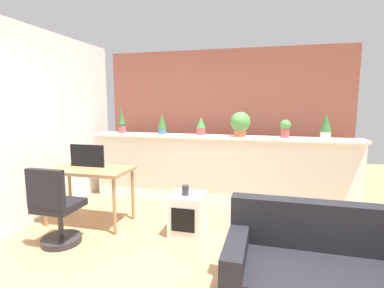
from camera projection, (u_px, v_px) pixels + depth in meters
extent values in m
plane|color=tan|center=(182.00, 272.00, 2.77)|extent=(12.00, 12.00, 0.00)
cube|color=white|center=(218.00, 171.00, 4.61)|extent=(4.16, 0.16, 1.06)
cube|color=white|center=(218.00, 137.00, 4.50)|extent=(4.16, 0.35, 0.04)
cube|color=brown|center=(224.00, 123.00, 5.09)|extent=(4.16, 0.10, 2.50)
cube|color=white|center=(8.00, 128.00, 3.55)|extent=(0.12, 4.40, 2.60)
cylinder|color=#B7474C|center=(122.00, 129.00, 4.89)|extent=(0.12, 0.12, 0.12)
sphere|color=#2D7033|center=(122.00, 124.00, 4.88)|extent=(0.11, 0.11, 0.11)
cone|color=#2D7033|center=(122.00, 115.00, 4.86)|extent=(0.09, 0.09, 0.26)
cylinder|color=#386B84|center=(162.00, 131.00, 4.70)|extent=(0.12, 0.12, 0.10)
cone|color=#2D7033|center=(162.00, 121.00, 4.68)|extent=(0.13, 0.13, 0.23)
cylinder|color=#B7474C|center=(201.00, 131.00, 4.58)|extent=(0.14, 0.14, 0.11)
cone|color=#3D843D|center=(201.00, 123.00, 4.56)|extent=(0.15, 0.15, 0.17)
cylinder|color=#C66B42|center=(240.00, 133.00, 4.38)|extent=(0.18, 0.18, 0.11)
sphere|color=#4C9347|center=(240.00, 122.00, 4.35)|extent=(0.30, 0.30, 0.30)
cylinder|color=#B7474C|center=(285.00, 133.00, 4.23)|extent=(0.12, 0.12, 0.13)
sphere|color=#4C9347|center=(285.00, 125.00, 4.21)|extent=(0.15, 0.15, 0.15)
cylinder|color=silver|center=(325.00, 135.00, 4.13)|extent=(0.14, 0.14, 0.10)
cone|color=#2D7033|center=(326.00, 122.00, 4.10)|extent=(0.14, 0.14, 0.27)
cylinder|color=#99754C|center=(45.00, 200.00, 3.76)|extent=(0.04, 0.04, 0.71)
cylinder|color=#99754C|center=(114.00, 207.00, 3.51)|extent=(0.04, 0.04, 0.71)
cylinder|color=#99754C|center=(70.00, 189.00, 4.24)|extent=(0.04, 0.04, 0.71)
cylinder|color=#99754C|center=(133.00, 194.00, 3.99)|extent=(0.04, 0.04, 0.71)
cube|color=#99754C|center=(89.00, 170.00, 3.82)|extent=(1.10, 0.60, 0.04)
cube|color=black|center=(87.00, 156.00, 3.89)|extent=(0.49, 0.04, 0.30)
cylinder|color=#262628|center=(62.00, 240.00, 3.35)|extent=(0.44, 0.44, 0.07)
cylinder|color=#333333|center=(61.00, 223.00, 3.32)|extent=(0.06, 0.06, 0.34)
cube|color=black|center=(59.00, 205.00, 3.29)|extent=(0.44, 0.44, 0.08)
cube|color=black|center=(45.00, 189.00, 3.07)|extent=(0.44, 0.07, 0.42)
cube|color=silver|center=(188.00, 214.00, 3.57)|extent=(0.40, 0.40, 0.50)
cube|color=black|center=(183.00, 220.00, 3.39)|extent=(0.28, 0.04, 0.28)
cylinder|color=#2D2D33|center=(185.00, 190.00, 3.49)|extent=(0.08, 0.08, 0.12)
cube|color=black|center=(327.00, 226.00, 2.38)|extent=(1.56, 0.18, 0.40)
cube|color=black|center=(237.00, 246.00, 2.29)|extent=(0.17, 0.76, 0.16)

